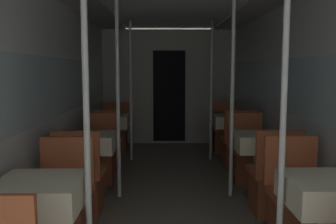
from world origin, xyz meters
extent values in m
cube|color=silver|center=(-1.35, 2.88, 1.13)|extent=(0.05, 8.56, 2.26)
cube|color=silver|center=(-1.33, 2.88, 1.29)|extent=(0.03, 7.87, 0.65)
cube|color=silver|center=(1.35, 2.88, 1.13)|extent=(0.05, 8.56, 2.26)
cube|color=silver|center=(1.33, 2.88, 1.29)|extent=(0.03, 7.87, 0.65)
cube|color=#A8A8A3|center=(0.00, 6.00, 1.13)|extent=(2.64, 0.08, 2.26)
cube|color=black|center=(0.00, 5.95, 0.95)|extent=(0.64, 0.01, 1.81)
cube|color=#93704C|center=(-0.98, 0.98, 0.73)|extent=(0.53, 0.53, 0.02)
cube|color=beige|center=(-0.98, 0.98, 0.64)|extent=(0.57, 0.57, 0.20)
cube|color=brown|center=(-0.98, 1.52, 0.21)|extent=(0.39, 0.39, 0.41)
cube|color=#B25633|center=(-0.98, 1.52, 0.44)|extent=(0.46, 0.46, 0.05)
cube|color=#B25633|center=(-0.98, 1.73, 0.68)|extent=(0.46, 0.04, 0.43)
cylinder|color=silver|center=(-0.65, 0.98, 1.13)|extent=(0.04, 0.04, 2.26)
cylinder|color=#4C4C51|center=(-0.98, 2.78, 0.01)|extent=(0.35, 0.35, 0.01)
cylinder|color=#B7B7BC|center=(-0.98, 2.78, 0.37)|extent=(0.12, 0.12, 0.71)
cube|color=#93704C|center=(-0.98, 2.78, 0.73)|extent=(0.53, 0.53, 0.02)
cube|color=beige|center=(-0.98, 2.78, 0.64)|extent=(0.57, 0.57, 0.20)
cube|color=brown|center=(-0.98, 2.24, 0.21)|extent=(0.39, 0.39, 0.41)
cube|color=#B25633|center=(-0.98, 2.24, 0.44)|extent=(0.46, 0.46, 0.05)
cube|color=#B25633|center=(-0.98, 2.03, 0.68)|extent=(0.46, 0.04, 0.43)
cube|color=brown|center=(-0.98, 3.33, 0.21)|extent=(0.39, 0.39, 0.41)
cube|color=#B25633|center=(-0.98, 3.33, 0.44)|extent=(0.46, 0.46, 0.05)
cube|color=#B25633|center=(-0.98, 3.54, 0.68)|extent=(0.46, 0.04, 0.43)
cylinder|color=silver|center=(-0.65, 2.78, 1.13)|extent=(0.04, 0.04, 2.26)
cylinder|color=#4C4C51|center=(-0.98, 4.58, 0.01)|extent=(0.35, 0.35, 0.01)
cylinder|color=#B7B7BC|center=(-0.98, 4.58, 0.37)|extent=(0.12, 0.12, 0.71)
cube|color=#93704C|center=(-0.98, 4.58, 0.73)|extent=(0.53, 0.53, 0.02)
cube|color=beige|center=(-0.98, 4.58, 0.64)|extent=(0.57, 0.57, 0.20)
cube|color=brown|center=(-0.98, 4.04, 0.21)|extent=(0.39, 0.39, 0.41)
cube|color=#B25633|center=(-0.98, 4.04, 0.44)|extent=(0.46, 0.46, 0.05)
cube|color=#B25633|center=(-0.98, 3.83, 0.68)|extent=(0.46, 0.04, 0.43)
cube|color=brown|center=(-0.98, 5.13, 0.21)|extent=(0.39, 0.39, 0.41)
cube|color=#B25633|center=(-0.98, 5.13, 0.44)|extent=(0.46, 0.46, 0.05)
cube|color=#B25633|center=(-0.98, 5.34, 0.68)|extent=(0.46, 0.04, 0.43)
cylinder|color=silver|center=(-0.65, 4.58, 1.13)|extent=(0.04, 0.04, 2.26)
cube|color=#93704C|center=(0.98, 0.98, 0.73)|extent=(0.53, 0.53, 0.02)
cube|color=beige|center=(0.98, 0.98, 0.64)|extent=(0.57, 0.57, 0.20)
cube|color=brown|center=(0.98, 1.52, 0.21)|extent=(0.39, 0.39, 0.41)
cube|color=#B25633|center=(0.98, 1.52, 0.44)|extent=(0.46, 0.46, 0.05)
cube|color=#B25633|center=(0.98, 1.73, 0.68)|extent=(0.46, 0.04, 0.43)
cylinder|color=silver|center=(0.65, 0.98, 1.13)|extent=(0.04, 0.04, 2.26)
cylinder|color=#4C4C51|center=(0.98, 2.78, 0.01)|extent=(0.35, 0.35, 0.01)
cylinder|color=#B7B7BC|center=(0.98, 2.78, 0.37)|extent=(0.12, 0.12, 0.71)
cube|color=#93704C|center=(0.98, 2.78, 0.73)|extent=(0.53, 0.53, 0.02)
cube|color=beige|center=(0.98, 2.78, 0.64)|extent=(0.57, 0.57, 0.20)
cube|color=brown|center=(0.98, 2.24, 0.21)|extent=(0.39, 0.39, 0.41)
cube|color=#B25633|center=(0.98, 2.24, 0.44)|extent=(0.46, 0.46, 0.05)
cube|color=#B25633|center=(0.98, 2.03, 0.68)|extent=(0.46, 0.04, 0.43)
cube|color=brown|center=(0.98, 3.33, 0.21)|extent=(0.39, 0.39, 0.41)
cube|color=#B25633|center=(0.98, 3.33, 0.44)|extent=(0.46, 0.46, 0.05)
cube|color=#B25633|center=(0.98, 3.54, 0.68)|extent=(0.46, 0.04, 0.43)
cylinder|color=silver|center=(0.65, 2.78, 1.13)|extent=(0.04, 0.04, 2.26)
cylinder|color=#4C4C51|center=(0.98, 4.58, 0.01)|extent=(0.35, 0.35, 0.01)
cylinder|color=#B7B7BC|center=(0.98, 4.58, 0.37)|extent=(0.12, 0.12, 0.71)
cube|color=#93704C|center=(0.98, 4.58, 0.73)|extent=(0.53, 0.53, 0.02)
cube|color=beige|center=(0.98, 4.58, 0.64)|extent=(0.57, 0.57, 0.20)
cube|color=brown|center=(0.98, 4.04, 0.21)|extent=(0.39, 0.39, 0.41)
cube|color=#B25633|center=(0.98, 4.04, 0.44)|extent=(0.46, 0.46, 0.05)
cube|color=#B25633|center=(0.98, 3.83, 0.68)|extent=(0.46, 0.04, 0.43)
cube|color=brown|center=(0.98, 5.13, 0.21)|extent=(0.39, 0.39, 0.41)
cube|color=#B25633|center=(0.98, 5.13, 0.44)|extent=(0.46, 0.46, 0.05)
cube|color=#B25633|center=(0.98, 5.34, 0.68)|extent=(0.46, 0.04, 0.43)
cylinder|color=silver|center=(0.65, 4.58, 1.13)|extent=(0.04, 0.04, 2.26)
camera|label=1|loc=(-0.16, -1.48, 1.48)|focal=40.00mm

